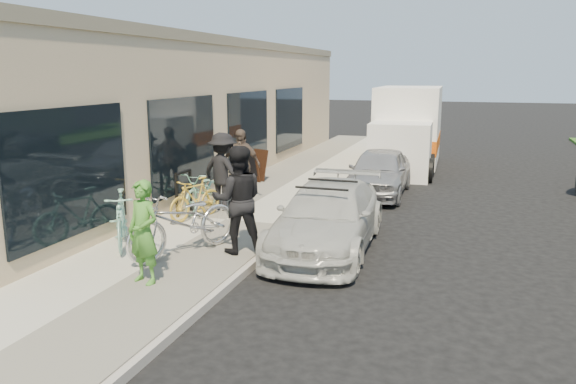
# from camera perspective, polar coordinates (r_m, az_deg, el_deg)

# --- Properties ---
(ground) EXTENTS (120.00, 120.00, 0.00)m
(ground) POSITION_cam_1_polar(r_m,az_deg,el_deg) (8.89, -2.56, -9.46)
(ground) COLOR black
(ground) RESTS_ON ground
(sidewalk) EXTENTS (3.00, 34.00, 0.15)m
(sidewalk) POSITION_cam_1_polar(r_m,az_deg,el_deg) (12.24, -6.34, -3.11)
(sidewalk) COLOR #ADAA9C
(sidewalk) RESTS_ON ground
(curb) EXTENTS (0.12, 34.00, 0.13)m
(curb) POSITION_cam_1_polar(r_m,az_deg,el_deg) (11.70, 0.60, -3.80)
(curb) COLOR #A09A92
(curb) RESTS_ON ground
(storefront) EXTENTS (3.60, 20.00, 4.22)m
(storefront) POSITION_cam_1_polar(r_m,az_deg,el_deg) (17.76, -9.37, 8.22)
(storefront) COLOR #CBAB8D
(storefront) RESTS_ON ground
(bike_rack) EXTENTS (0.07, 0.70, 0.99)m
(bike_rack) POSITION_cam_1_polar(r_m,az_deg,el_deg) (12.69, -10.56, 0.41)
(bike_rack) COLOR black
(bike_rack) RESTS_ON sidewalk
(sandwich_board) EXTENTS (0.73, 0.73, 0.90)m
(sandwich_board) POSITION_cam_1_polar(r_m,az_deg,el_deg) (16.34, -3.40, 2.70)
(sandwich_board) COLOR black
(sandwich_board) RESTS_ON sidewalk
(sedan_white) EXTENTS (1.87, 4.28, 1.26)m
(sedan_white) POSITION_cam_1_polar(r_m,az_deg,el_deg) (10.49, 4.04, -2.60)
(sedan_white) COLOR #B7B8B4
(sedan_white) RESTS_ON ground
(sedan_silver) EXTENTS (1.53, 3.72, 1.26)m
(sedan_silver) POSITION_cam_1_polar(r_m,az_deg,el_deg) (15.36, 9.22, 2.04)
(sedan_silver) COLOR #9E9EA3
(sedan_silver) RESTS_ON ground
(moving_truck) EXTENTS (2.27, 5.68, 2.76)m
(moving_truck) POSITION_cam_1_polar(r_m,az_deg,el_deg) (20.06, 11.99, 5.97)
(moving_truck) COLOR white
(moving_truck) RESTS_ON ground
(tandem_bike) EXTENTS (1.66, 2.38, 1.19)m
(tandem_bike) POSITION_cam_1_polar(r_m,az_deg,el_deg) (9.84, -10.52, -2.97)
(tandem_bike) COLOR silver
(tandem_bike) RESTS_ON sidewalk
(woman_rider) EXTENTS (0.66, 0.52, 1.57)m
(woman_rider) POSITION_cam_1_polar(r_m,az_deg,el_deg) (8.63, -14.48, -3.97)
(woman_rider) COLOR #44882D
(woman_rider) RESTS_ON sidewalk
(man_standing) EXTENTS (1.14, 1.04, 1.89)m
(man_standing) POSITION_cam_1_polar(r_m,az_deg,el_deg) (9.78, -5.11, -0.78)
(man_standing) COLOR black
(man_standing) RESTS_ON sidewalk
(cruiser_bike_a) EXTENTS (1.29, 1.69, 1.02)m
(cruiser_bike_a) POSITION_cam_1_polar(r_m,az_deg,el_deg) (10.60, -16.59, -2.67)
(cruiser_bike_a) COLOR #87CAB2
(cruiser_bike_a) RESTS_ON sidewalk
(cruiser_bike_b) EXTENTS (0.68, 1.75, 0.91)m
(cruiser_bike_b) POSITION_cam_1_polar(r_m,az_deg,el_deg) (13.04, -8.67, 0.16)
(cruiser_bike_b) COLOR #87CAB2
(cruiser_bike_b) RESTS_ON sidewalk
(cruiser_bike_c) EXTENTS (0.86, 1.55, 0.90)m
(cruiser_bike_c) POSITION_cam_1_polar(r_m,az_deg,el_deg) (12.26, -9.41, -0.65)
(cruiser_bike_c) COLOR gold
(cruiser_bike_c) RESTS_ON sidewalk
(bystander_a) EXTENTS (1.29, 0.97, 1.78)m
(bystander_a) POSITION_cam_1_polar(r_m,az_deg,el_deg) (12.94, -6.62, 2.09)
(bystander_a) COLOR black
(bystander_a) RESTS_ON sidewalk
(bystander_b) EXTENTS (1.03, 0.43, 1.75)m
(bystander_b) POSITION_cam_1_polar(r_m,az_deg,el_deg) (14.00, -4.82, 2.83)
(bystander_b) COLOR brown
(bystander_b) RESTS_ON sidewalk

